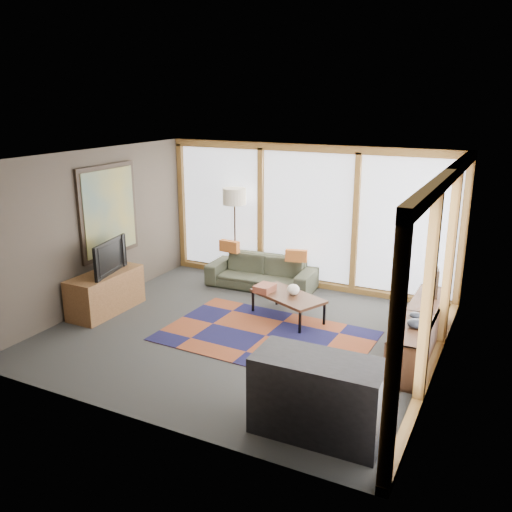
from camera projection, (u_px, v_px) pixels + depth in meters
The scene contains 17 objects.
ground at pixel (244, 333), 8.07m from camera, with size 5.50×5.50×0.00m, color #2A2A28.
room_envelope at pixel (291, 229), 7.90m from camera, with size 5.52×5.02×2.62m.
rug at pixel (266, 336), 7.97m from camera, with size 2.99×1.93×0.01m, color brown.
sofa at pixel (261, 272), 9.94m from camera, with size 1.98×0.77×0.58m, color #323728.
pillow_left at pixel (229, 246), 10.17m from camera, with size 0.40×0.12×0.22m, color #B45E27.
pillow_right at pixel (296, 256), 9.59m from camera, with size 0.39×0.12×0.21m, color #B45E27.
floor_lamp at pixel (235, 234), 10.30m from camera, with size 0.44×0.44×1.76m, color black, non-canonical shape.
coffee_table at pixel (288, 306), 8.57m from camera, with size 1.19×0.60×0.40m, color #382317, non-canonical shape.
book_stack at pixel (265, 288), 8.65m from camera, with size 0.26×0.33×0.11m, color brown.
vase at pixel (293, 290), 8.49m from camera, with size 0.20×0.20×0.17m, color white.
bookshelf at pixel (419, 332), 7.42m from camera, with size 0.43×2.35×0.59m, color #382317, non-canonical shape.
bowl_a at pixel (416, 323), 6.83m from camera, with size 0.22×0.22×0.11m, color black.
bowl_b at pixel (415, 315), 7.13m from camera, with size 0.15×0.15×0.08m, color black.
shelf_picture at pixel (436, 282), 7.88m from camera, with size 0.04×0.32×0.42m, color black.
tv_console at pixel (106, 292), 8.82m from camera, with size 0.55×1.32×0.66m, color brown.
television at pixel (105, 257), 8.65m from camera, with size 0.96×0.13×0.55m, color black.
bar_counter at pixel (318, 397), 5.57m from camera, with size 1.35×0.63×0.85m, color black.
Camera 1 is at (3.48, -6.55, 3.40)m, focal length 38.00 mm.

